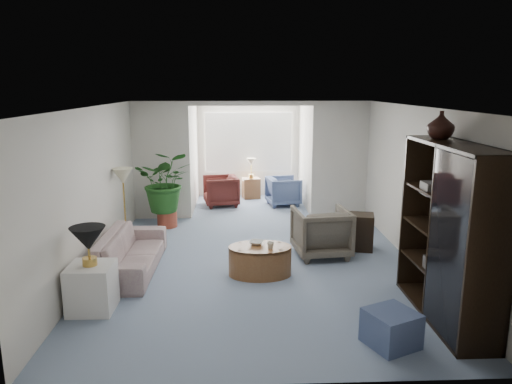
{
  "coord_description": "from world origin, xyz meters",
  "views": [
    {
      "loc": [
        -0.32,
        -7.09,
        2.8
      ],
      "look_at": [
        0.0,
        0.6,
        1.1
      ],
      "focal_mm": 33.73,
      "sensor_mm": 36.0,
      "label": 1
    }
  ],
  "objects_px": {
    "end_table": "(92,288)",
    "table_lamp": "(88,239)",
    "side_table_dark": "(358,232)",
    "ottoman": "(391,328)",
    "wingback_chair": "(321,232)",
    "entertainment_cabinet": "(450,233)",
    "coffee_bowl": "(256,243)",
    "sunroom_chair_maroon": "(221,191)",
    "floor_lamp": "(123,176)",
    "coffee_table": "(260,261)",
    "sunroom_table": "(251,188)",
    "plant_pot": "(167,219)",
    "sunroom_chair_blue": "(283,191)",
    "coffee_cup": "(270,245)",
    "framed_picture": "(422,161)",
    "cabinet_urn": "(441,125)",
    "sofa": "(130,252)"
  },
  "relations": [
    {
      "from": "end_table",
      "to": "table_lamp",
      "type": "relative_size",
      "value": 1.37
    },
    {
      "from": "side_table_dark",
      "to": "ottoman",
      "type": "relative_size",
      "value": 1.27
    },
    {
      "from": "wingback_chair",
      "to": "entertainment_cabinet",
      "type": "relative_size",
      "value": 0.42
    },
    {
      "from": "ottoman",
      "to": "coffee_bowl",
      "type": "bearing_deg",
      "value": 122.52
    },
    {
      "from": "table_lamp",
      "to": "sunroom_chair_maroon",
      "type": "xyz_separation_m",
      "value": [
        1.47,
        5.44,
        -0.59
      ]
    },
    {
      "from": "floor_lamp",
      "to": "sunroom_chair_maroon",
      "type": "height_order",
      "value": "floor_lamp"
    },
    {
      "from": "coffee_table",
      "to": "sunroom_table",
      "type": "relative_size",
      "value": 1.84
    },
    {
      "from": "table_lamp",
      "to": "wingback_chair",
      "type": "distance_m",
      "value": 3.81
    },
    {
      "from": "wingback_chair",
      "to": "plant_pot",
      "type": "xyz_separation_m",
      "value": [
        -2.83,
        1.81,
        -0.25
      ]
    },
    {
      "from": "coffee_bowl",
      "to": "sunroom_chair_blue",
      "type": "relative_size",
      "value": 0.29
    },
    {
      "from": "coffee_bowl",
      "to": "wingback_chair",
      "type": "height_order",
      "value": "wingback_chair"
    },
    {
      "from": "wingback_chair",
      "to": "coffee_cup",
      "type": "bearing_deg",
      "value": 38.35
    },
    {
      "from": "end_table",
      "to": "sunroom_table",
      "type": "height_order",
      "value": "end_table"
    },
    {
      "from": "wingback_chair",
      "to": "side_table_dark",
      "type": "relative_size",
      "value": 1.43
    },
    {
      "from": "floor_lamp",
      "to": "end_table",
      "type": "bearing_deg",
      "value": -86.62
    },
    {
      "from": "end_table",
      "to": "plant_pot",
      "type": "distance_m",
      "value": 3.74
    },
    {
      "from": "wingback_chair",
      "to": "ottoman",
      "type": "xyz_separation_m",
      "value": [
        0.27,
        -2.9,
        -0.21
      ]
    },
    {
      "from": "framed_picture",
      "to": "plant_pot",
      "type": "xyz_separation_m",
      "value": [
        -4.19,
        2.49,
        -1.54
      ]
    },
    {
      "from": "floor_lamp",
      "to": "ottoman",
      "type": "xyz_separation_m",
      "value": [
        3.69,
        -3.65,
        -1.05
      ]
    },
    {
      "from": "end_table",
      "to": "ottoman",
      "type": "bearing_deg",
      "value": -15.81
    },
    {
      "from": "cabinet_urn",
      "to": "framed_picture",
      "type": "bearing_deg",
      "value": 78.0
    },
    {
      "from": "sunroom_chair_blue",
      "to": "coffee_bowl",
      "type": "bearing_deg",
      "value": 158.56
    },
    {
      "from": "coffee_table",
      "to": "side_table_dark",
      "type": "xyz_separation_m",
      "value": [
        1.77,
        1.12,
        0.09
      ]
    },
    {
      "from": "entertainment_cabinet",
      "to": "ottoman",
      "type": "distance_m",
      "value": 1.39
    },
    {
      "from": "coffee_cup",
      "to": "cabinet_urn",
      "type": "height_order",
      "value": "cabinet_urn"
    },
    {
      "from": "coffee_cup",
      "to": "entertainment_cabinet",
      "type": "height_order",
      "value": "entertainment_cabinet"
    },
    {
      "from": "sunroom_table",
      "to": "coffee_cup",
      "type": "bearing_deg",
      "value": -88.69
    },
    {
      "from": "floor_lamp",
      "to": "cabinet_urn",
      "type": "xyz_separation_m",
      "value": [
        4.55,
        -2.5,
        1.08
      ]
    },
    {
      "from": "sofa",
      "to": "entertainment_cabinet",
      "type": "distance_m",
      "value": 4.6
    },
    {
      "from": "ottoman",
      "to": "sunroom_chair_blue",
      "type": "bearing_deg",
      "value": 94.97
    },
    {
      "from": "side_table_dark",
      "to": "sunroom_table",
      "type": "relative_size",
      "value": 1.21
    },
    {
      "from": "end_table",
      "to": "sunroom_table",
      "type": "bearing_deg",
      "value": 70.27
    },
    {
      "from": "end_table",
      "to": "entertainment_cabinet",
      "type": "relative_size",
      "value": 0.28
    },
    {
      "from": "floor_lamp",
      "to": "sunroom_table",
      "type": "distance_m",
      "value": 4.38
    },
    {
      "from": "sofa",
      "to": "wingback_chair",
      "type": "xyz_separation_m",
      "value": [
        3.06,
        0.55,
        0.11
      ]
    },
    {
      "from": "sofa",
      "to": "floor_lamp",
      "type": "relative_size",
      "value": 5.67
    },
    {
      "from": "table_lamp",
      "to": "cabinet_urn",
      "type": "xyz_separation_m",
      "value": [
        4.4,
        0.15,
        1.37
      ]
    },
    {
      "from": "framed_picture",
      "to": "side_table_dark",
      "type": "height_order",
      "value": "framed_picture"
    },
    {
      "from": "sunroom_table",
      "to": "sunroom_chair_blue",
      "type": "bearing_deg",
      "value": -45.0
    },
    {
      "from": "table_lamp",
      "to": "side_table_dark",
      "type": "height_order",
      "value": "table_lamp"
    },
    {
      "from": "table_lamp",
      "to": "cabinet_urn",
      "type": "distance_m",
      "value": 4.61
    },
    {
      "from": "end_table",
      "to": "sunroom_chair_maroon",
      "type": "height_order",
      "value": "sunroom_chair_maroon"
    },
    {
      "from": "floor_lamp",
      "to": "side_table_dark",
      "type": "distance_m",
      "value": 4.24
    },
    {
      "from": "plant_pot",
      "to": "table_lamp",
      "type": "bearing_deg",
      "value": -96.65
    },
    {
      "from": "framed_picture",
      "to": "table_lamp",
      "type": "bearing_deg",
      "value": -165.12
    },
    {
      "from": "framed_picture",
      "to": "wingback_chair",
      "type": "xyz_separation_m",
      "value": [
        -1.37,
        0.67,
        -1.29
      ]
    },
    {
      "from": "coffee_bowl",
      "to": "cabinet_urn",
      "type": "distance_m",
      "value": 3.1
    },
    {
      "from": "ottoman",
      "to": "floor_lamp",
      "type": "bearing_deg",
      "value": 135.32
    },
    {
      "from": "sofa",
      "to": "sunroom_chair_blue",
      "type": "bearing_deg",
      "value": -33.4
    },
    {
      "from": "ottoman",
      "to": "sunroom_table",
      "type": "relative_size",
      "value": 0.96
    }
  ]
}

